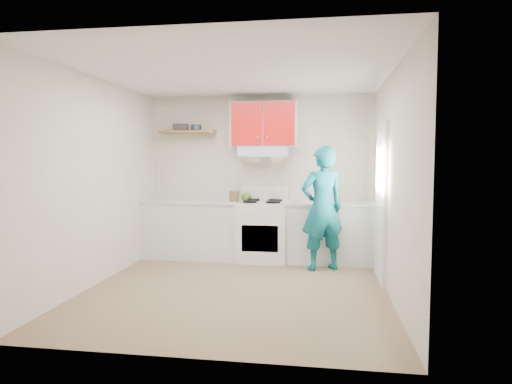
% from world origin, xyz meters
% --- Properties ---
extents(floor, '(3.80, 3.80, 0.00)m').
position_xyz_m(floor, '(0.00, 0.00, 0.00)').
color(floor, brown).
rests_on(floor, ground).
extents(ceiling, '(3.60, 3.80, 0.04)m').
position_xyz_m(ceiling, '(0.00, 0.00, 2.60)').
color(ceiling, white).
rests_on(ceiling, floor).
extents(back_wall, '(3.60, 0.04, 2.60)m').
position_xyz_m(back_wall, '(0.00, 1.90, 1.30)').
color(back_wall, beige).
rests_on(back_wall, floor).
extents(front_wall, '(3.60, 0.04, 2.60)m').
position_xyz_m(front_wall, '(0.00, -1.90, 1.30)').
color(front_wall, beige).
rests_on(front_wall, floor).
extents(left_wall, '(0.04, 3.80, 2.60)m').
position_xyz_m(left_wall, '(-1.80, 0.00, 1.30)').
color(left_wall, beige).
rests_on(left_wall, floor).
extents(right_wall, '(0.04, 3.80, 2.60)m').
position_xyz_m(right_wall, '(1.80, 0.00, 1.30)').
color(right_wall, beige).
rests_on(right_wall, floor).
extents(door, '(0.05, 0.85, 2.05)m').
position_xyz_m(door, '(1.78, 0.70, 1.02)').
color(door, white).
rests_on(door, floor).
extents(door_glass, '(0.01, 0.55, 0.95)m').
position_xyz_m(door_glass, '(1.75, 0.70, 1.45)').
color(door_glass, white).
rests_on(door_glass, door).
extents(counter_left, '(1.52, 0.60, 0.90)m').
position_xyz_m(counter_left, '(-1.04, 1.60, 0.45)').
color(counter_left, silver).
rests_on(counter_left, floor).
extents(counter_right, '(1.32, 0.60, 0.90)m').
position_xyz_m(counter_right, '(1.14, 1.60, 0.45)').
color(counter_right, silver).
rests_on(counter_right, floor).
extents(stove, '(0.76, 0.65, 0.92)m').
position_xyz_m(stove, '(0.10, 1.57, 0.46)').
color(stove, white).
rests_on(stove, floor).
extents(range_hood, '(0.76, 0.44, 0.15)m').
position_xyz_m(range_hood, '(0.10, 1.68, 1.70)').
color(range_hood, silver).
rests_on(range_hood, back_wall).
extents(upper_cabinets, '(1.02, 0.33, 0.70)m').
position_xyz_m(upper_cabinets, '(0.10, 1.73, 2.12)').
color(upper_cabinets, red).
rests_on(upper_cabinets, back_wall).
extents(shelf, '(0.90, 0.30, 0.04)m').
position_xyz_m(shelf, '(-1.15, 1.75, 2.02)').
color(shelf, brown).
rests_on(shelf, back_wall).
extents(books, '(0.25, 0.20, 0.11)m').
position_xyz_m(books, '(-1.28, 1.78, 2.09)').
color(books, '#393338').
rests_on(books, shelf).
extents(tin, '(0.17, 0.17, 0.10)m').
position_xyz_m(tin, '(-1.00, 1.73, 2.09)').
color(tin, '#333D4C').
rests_on(tin, shelf).
extents(kettle, '(0.22, 0.22, 0.14)m').
position_xyz_m(kettle, '(-0.18, 1.70, 0.99)').
color(kettle, '#578926').
rests_on(kettle, stove).
extents(crock, '(0.16, 0.16, 0.19)m').
position_xyz_m(crock, '(-0.35, 1.57, 0.99)').
color(crock, brown).
rests_on(crock, counter_left).
extents(cutting_board, '(0.31, 0.24, 0.02)m').
position_xyz_m(cutting_board, '(0.83, 1.50, 0.91)').
color(cutting_board, olive).
rests_on(cutting_board, counter_right).
extents(silicone_mat, '(0.37, 0.33, 0.01)m').
position_xyz_m(silicone_mat, '(1.48, 1.55, 0.90)').
color(silicone_mat, red).
rests_on(silicone_mat, counter_right).
extents(person, '(0.76, 0.65, 1.77)m').
position_xyz_m(person, '(1.02, 1.13, 0.88)').
color(person, '#0B6169').
rests_on(person, floor).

